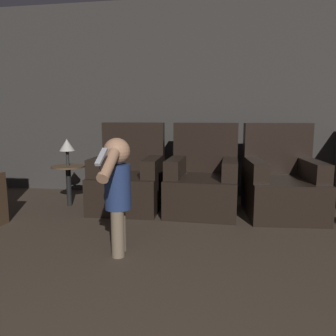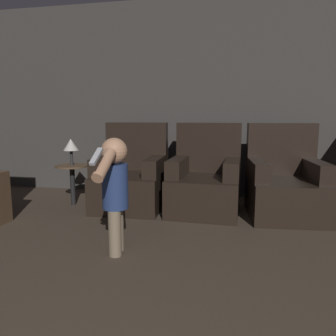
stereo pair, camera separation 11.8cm
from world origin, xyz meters
name	(u,v)px [view 1 (the left image)]	position (x,y,z in m)	size (l,w,h in m)	color
wall_back	(194,100)	(0.00, 4.50, 1.30)	(8.40, 0.05, 2.60)	#33302D
armchair_left	(129,179)	(-0.70, 3.71, 0.34)	(0.79, 0.87, 1.00)	black
armchair_middle	(203,182)	(0.18, 3.71, 0.34)	(0.79, 0.87, 1.00)	black
armchair_right	(281,184)	(1.04, 3.71, 0.34)	(0.84, 0.90, 1.00)	black
person_toddler	(117,187)	(-0.40, 2.37, 0.54)	(0.20, 0.62, 0.92)	brown
side_table	(68,174)	(-1.43, 3.65, 0.39)	(0.39, 0.39, 0.49)	black
lamp	(67,146)	(-1.43, 3.65, 0.73)	(0.18, 0.18, 0.32)	#262626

